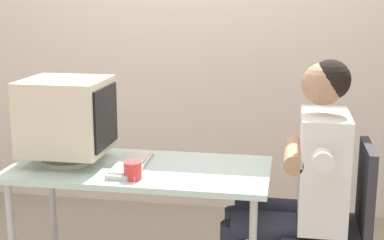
{
  "coord_description": "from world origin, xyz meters",
  "views": [
    {
      "loc": [
        0.72,
        -2.56,
        1.57
      ],
      "look_at": [
        0.27,
        0.0,
        0.98
      ],
      "focal_mm": 51.78,
      "sensor_mm": 36.0,
      "label": 1
    }
  ],
  "objects_px": {
    "keyboard": "(131,165)",
    "person_seated": "(299,181)",
    "office_chair": "(338,221)",
    "desk_mug": "(133,170)",
    "desk": "(140,179)",
    "crt_monitor": "(67,117)"
  },
  "relations": [
    {
      "from": "crt_monitor",
      "to": "desk_mug",
      "type": "xyz_separation_m",
      "value": [
        0.4,
        -0.2,
        -0.2
      ]
    },
    {
      "from": "crt_monitor",
      "to": "keyboard",
      "type": "relative_size",
      "value": 1.01
    },
    {
      "from": "desk",
      "to": "person_seated",
      "type": "bearing_deg",
      "value": 0.26
    },
    {
      "from": "desk_mug",
      "to": "desk",
      "type": "bearing_deg",
      "value": 96.04
    },
    {
      "from": "office_chair",
      "to": "desk_mug",
      "type": "relative_size",
      "value": 9.37
    },
    {
      "from": "keyboard",
      "to": "person_seated",
      "type": "xyz_separation_m",
      "value": [
        0.83,
        0.03,
        -0.04
      ]
    },
    {
      "from": "desk",
      "to": "crt_monitor",
      "type": "bearing_deg",
      "value": 177.98
    },
    {
      "from": "keyboard",
      "to": "person_seated",
      "type": "bearing_deg",
      "value": 1.83
    },
    {
      "from": "office_chair",
      "to": "desk_mug",
      "type": "distance_m",
      "value": 1.01
    },
    {
      "from": "keyboard",
      "to": "office_chair",
      "type": "xyz_separation_m",
      "value": [
        1.02,
        0.03,
        -0.23
      ]
    },
    {
      "from": "desk",
      "to": "desk_mug",
      "type": "height_order",
      "value": "desk_mug"
    },
    {
      "from": "desk",
      "to": "person_seated",
      "type": "relative_size",
      "value": 1.01
    },
    {
      "from": "keyboard",
      "to": "desk_mug",
      "type": "xyz_separation_m",
      "value": [
        0.06,
        -0.17,
        0.03
      ]
    },
    {
      "from": "office_chair",
      "to": "desk_mug",
      "type": "xyz_separation_m",
      "value": [
        -0.96,
        -0.19,
        0.26
      ]
    },
    {
      "from": "keyboard",
      "to": "desk_mug",
      "type": "relative_size",
      "value": 4.46
    },
    {
      "from": "keyboard",
      "to": "person_seated",
      "type": "distance_m",
      "value": 0.83
    },
    {
      "from": "keyboard",
      "to": "person_seated",
      "type": "height_order",
      "value": "person_seated"
    },
    {
      "from": "keyboard",
      "to": "desk_mug",
      "type": "height_order",
      "value": "desk_mug"
    },
    {
      "from": "desk",
      "to": "keyboard",
      "type": "distance_m",
      "value": 0.09
    },
    {
      "from": "office_chair",
      "to": "person_seated",
      "type": "distance_m",
      "value": 0.27
    },
    {
      "from": "desk",
      "to": "crt_monitor",
      "type": "height_order",
      "value": "crt_monitor"
    },
    {
      "from": "desk",
      "to": "desk_mug",
      "type": "bearing_deg",
      "value": -83.96
    }
  ]
}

